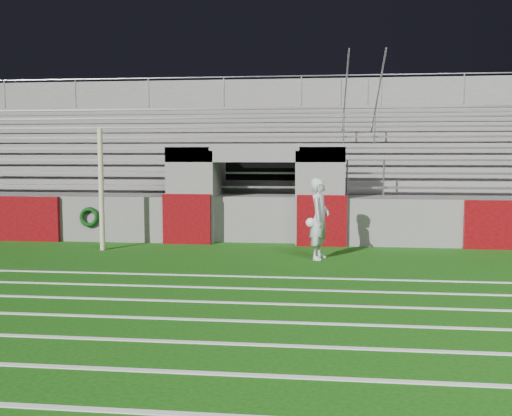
# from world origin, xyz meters

# --- Properties ---
(ground) EXTENTS (90.00, 90.00, 0.00)m
(ground) POSITION_xyz_m (0.00, 0.00, 0.00)
(ground) COLOR #144A0C
(ground) RESTS_ON ground
(field_post) EXTENTS (0.13, 0.13, 3.05)m
(field_post) POSITION_xyz_m (-3.70, 1.75, 1.52)
(field_post) COLOR beige
(field_post) RESTS_ON ground
(field_markings) EXTENTS (28.00, 8.09, 0.01)m
(field_markings) POSITION_xyz_m (0.00, -5.00, 0.01)
(field_markings) COLOR white
(field_markings) RESTS_ON ground
(stadium_structure) EXTENTS (26.00, 8.48, 5.42)m
(stadium_structure) POSITION_xyz_m (0.00, 7.97, 1.49)
(stadium_structure) COLOR #64615E
(stadium_structure) RESTS_ON ground
(goalkeeper_with_ball) EXTENTS (0.61, 0.77, 1.87)m
(goalkeeper_with_ball) POSITION_xyz_m (1.74, 1.10, 0.94)
(goalkeeper_with_ball) COLOR #B8BDC3
(goalkeeper_with_ball) RESTS_ON ground
(hose_coil) EXTENTS (0.57, 0.15, 0.57)m
(hose_coil) POSITION_xyz_m (-4.52, 2.93, 0.69)
(hose_coil) COLOR #0B3816
(hose_coil) RESTS_ON ground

